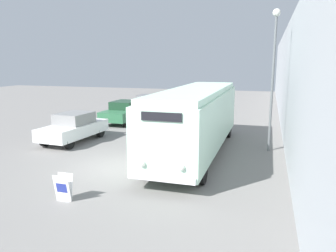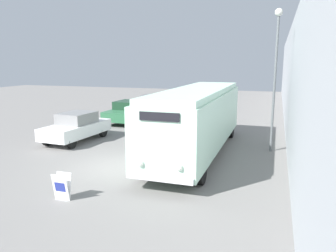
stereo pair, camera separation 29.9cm
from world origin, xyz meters
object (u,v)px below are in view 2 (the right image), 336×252
at_px(sign_board, 62,187).
at_px(streetlamp, 276,62).
at_px(vintage_bus, 198,117).
at_px(parked_car_mid, 128,111).
at_px(parked_car_near, 77,127).
at_px(parked_car_far, 152,103).

xyz_separation_m(sign_board, streetlamp, (6.16, 8.19, 3.91)).
bearing_deg(streetlamp, vintage_bus, -155.40).
bearing_deg(streetlamp, parked_car_mid, 153.31).
xyz_separation_m(vintage_bus, parked_car_near, (-6.97, 0.40, -0.97)).
bearing_deg(streetlamp, parked_car_far, 134.49).
bearing_deg(parked_car_near, sign_board, -55.54).
bearing_deg(parked_car_near, streetlamp, 10.20).
xyz_separation_m(vintage_bus, parked_car_far, (-7.00, 12.06, -1.01)).
xyz_separation_m(sign_board, parked_car_near, (-4.16, 7.05, 0.37)).
height_order(sign_board, parked_car_near, parked_car_near).
bearing_deg(vintage_bus, sign_board, -112.91).
bearing_deg(parked_car_mid, parked_car_near, -90.95).
distance_m(sign_board, parked_car_near, 8.20).
bearing_deg(parked_car_far, parked_car_near, -89.26).
distance_m(vintage_bus, parked_car_far, 13.98).
relative_size(sign_board, parked_car_far, 0.20).
height_order(vintage_bus, parked_car_mid, vintage_bus).
distance_m(streetlamp, parked_car_far, 15.19).
relative_size(sign_board, parked_car_near, 0.20).
bearing_deg(parked_car_near, parked_car_far, 94.05).
xyz_separation_m(vintage_bus, sign_board, (-2.81, -6.66, -1.34)).
relative_size(vintage_bus, parked_car_mid, 2.36).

